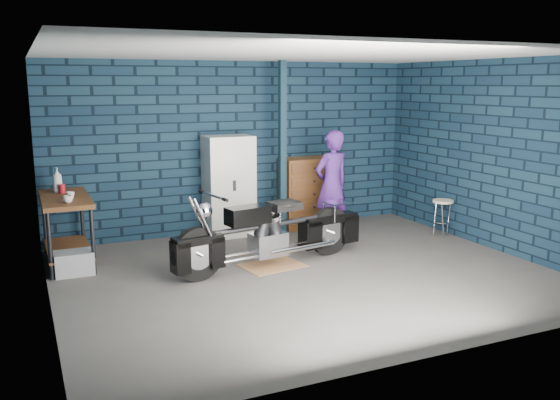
# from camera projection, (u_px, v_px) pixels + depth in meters

# --- Properties ---
(ground) EXTENTS (6.00, 6.00, 0.00)m
(ground) POSITION_uv_depth(u_px,v_px,m) (306.00, 274.00, 7.45)
(ground) COLOR #4B4946
(ground) RESTS_ON ground
(room_walls) EXTENTS (6.02, 5.01, 2.71)m
(room_walls) POSITION_uv_depth(u_px,v_px,m) (288.00, 120.00, 7.57)
(room_walls) COLOR #0F2133
(room_walls) RESTS_ON ground
(support_post) EXTENTS (0.10, 0.10, 2.70)m
(support_post) POSITION_uv_depth(u_px,v_px,m) (282.00, 150.00, 9.15)
(support_post) COLOR #102632
(support_post) RESTS_ON ground
(workbench) EXTENTS (0.60, 1.40, 0.91)m
(workbench) POSITION_uv_depth(u_px,v_px,m) (67.00, 230.00, 7.80)
(workbench) COLOR brown
(workbench) RESTS_ON ground
(drip_mat) EXTENTS (0.87, 0.71, 0.01)m
(drip_mat) POSITION_uv_depth(u_px,v_px,m) (272.00, 265.00, 7.80)
(drip_mat) COLOR #956241
(drip_mat) RESTS_ON ground
(motorcycle) EXTENTS (2.46, 1.04, 1.05)m
(motorcycle) POSITION_uv_depth(u_px,v_px,m) (272.00, 227.00, 7.70)
(motorcycle) COLOR black
(motorcycle) RESTS_ON ground
(person) EXTENTS (0.67, 0.51, 1.67)m
(person) POSITION_uv_depth(u_px,v_px,m) (332.00, 185.00, 8.99)
(person) COLOR #441E72
(person) RESTS_ON ground
(storage_bin) EXTENTS (0.47, 0.33, 0.29)m
(storage_bin) POSITION_uv_depth(u_px,v_px,m) (74.00, 263.00, 7.42)
(storage_bin) COLOR gray
(storage_bin) RESTS_ON ground
(locker) EXTENTS (0.73, 0.52, 1.57)m
(locker) POSITION_uv_depth(u_px,v_px,m) (229.00, 186.00, 9.20)
(locker) COLOR beige
(locker) RESTS_ON ground
(tool_chest) EXTENTS (0.87, 0.48, 1.16)m
(tool_chest) POSITION_uv_depth(u_px,v_px,m) (307.00, 193.00, 9.78)
(tool_chest) COLOR brown
(tool_chest) RESTS_ON ground
(shop_stool) EXTENTS (0.34, 0.34, 0.58)m
(shop_stool) POSITION_uv_depth(u_px,v_px,m) (442.00, 218.00, 9.23)
(shop_stool) COLOR beige
(shop_stool) RESTS_ON ground
(cup_a) EXTENTS (0.14, 0.14, 0.09)m
(cup_a) POSITION_uv_depth(u_px,v_px,m) (68.00, 199.00, 7.30)
(cup_a) COLOR beige
(cup_a) RESTS_ON workbench
(cup_b) EXTENTS (0.10, 0.10, 0.09)m
(cup_b) POSITION_uv_depth(u_px,v_px,m) (71.00, 195.00, 7.54)
(cup_b) COLOR beige
(cup_b) RESTS_ON workbench
(mug_red) EXTENTS (0.10, 0.10, 0.12)m
(mug_red) POSITION_uv_depth(u_px,v_px,m) (62.00, 189.00, 7.94)
(mug_red) COLOR maroon
(mug_red) RESTS_ON workbench
(bottle) EXTENTS (0.14, 0.14, 0.34)m
(bottle) POSITION_uv_depth(u_px,v_px,m) (57.00, 180.00, 7.98)
(bottle) COLOR gray
(bottle) RESTS_ON workbench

